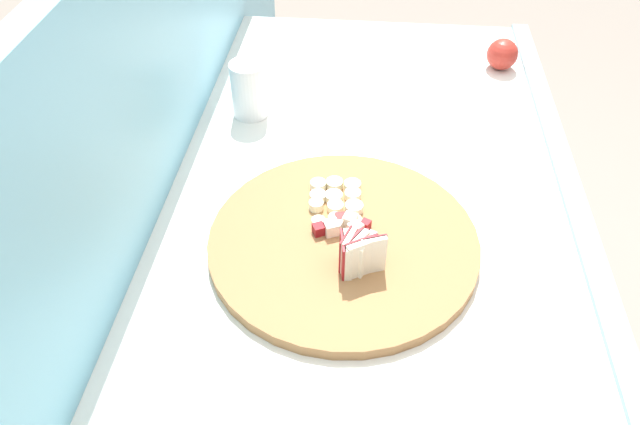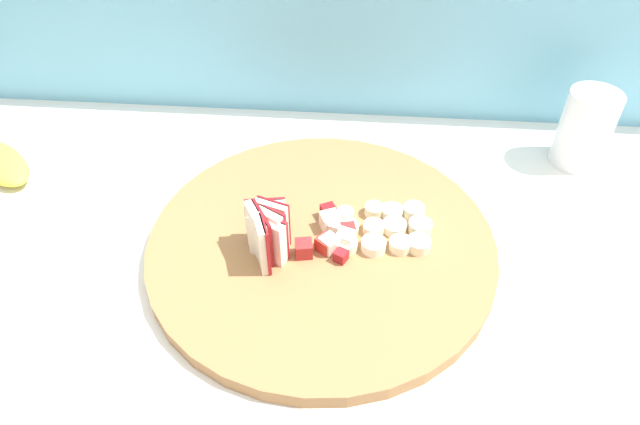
{
  "view_description": "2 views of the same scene",
  "coord_description": "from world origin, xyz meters",
  "px_view_note": "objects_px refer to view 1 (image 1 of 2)",
  "views": [
    {
      "loc": [
        -0.74,
        0.02,
        1.63
      ],
      "look_at": [
        -0.05,
        0.09,
        0.99
      ],
      "focal_mm": 34.18,
      "sensor_mm": 36.0,
      "label": 1
    },
    {
      "loc": [
        -0.03,
        -0.43,
        1.44
      ],
      "look_at": [
        -0.07,
        0.08,
        0.97
      ],
      "focal_mm": 31.38,
      "sensor_mm": 36.0,
      "label": 2
    }
  ],
  "objects_px": {
    "apple_dice_pile": "(346,230)",
    "banana_slice_rows": "(337,200)",
    "whole_apple": "(502,54)",
    "cutting_board": "(343,242)",
    "apple_wedge_fan": "(358,254)",
    "small_jar": "(249,90)"
  },
  "relations": [
    {
      "from": "apple_dice_pile",
      "to": "banana_slice_rows",
      "type": "bearing_deg",
      "value": 15.76
    },
    {
      "from": "apple_wedge_fan",
      "to": "whole_apple",
      "type": "distance_m",
      "value": 0.72
    },
    {
      "from": "apple_dice_pile",
      "to": "cutting_board",
      "type": "bearing_deg",
      "value": 154.68
    },
    {
      "from": "cutting_board",
      "to": "apple_dice_pile",
      "type": "height_order",
      "value": "apple_dice_pile"
    },
    {
      "from": "cutting_board",
      "to": "banana_slice_rows",
      "type": "xyz_separation_m",
      "value": [
        0.08,
        0.02,
        0.02
      ]
    },
    {
      "from": "cutting_board",
      "to": "whole_apple",
      "type": "bearing_deg",
      "value": -27.82
    },
    {
      "from": "apple_dice_pile",
      "to": "banana_slice_rows",
      "type": "xyz_separation_m",
      "value": [
        0.07,
        0.02,
        -0.0
      ]
    },
    {
      "from": "cutting_board",
      "to": "banana_slice_rows",
      "type": "height_order",
      "value": "banana_slice_rows"
    },
    {
      "from": "apple_dice_pile",
      "to": "whole_apple",
      "type": "bearing_deg",
      "value": -27.85
    },
    {
      "from": "apple_dice_pile",
      "to": "whole_apple",
      "type": "xyz_separation_m",
      "value": [
        0.59,
        -0.31,
        0.0
      ]
    },
    {
      "from": "small_jar",
      "to": "whole_apple",
      "type": "height_order",
      "value": "small_jar"
    },
    {
      "from": "apple_dice_pile",
      "to": "small_jar",
      "type": "relative_size",
      "value": 0.93
    },
    {
      "from": "small_jar",
      "to": "whole_apple",
      "type": "distance_m",
      "value": 0.58
    },
    {
      "from": "small_jar",
      "to": "whole_apple",
      "type": "bearing_deg",
      "value": -65.81
    },
    {
      "from": "whole_apple",
      "to": "banana_slice_rows",
      "type": "bearing_deg",
      "value": 147.28
    },
    {
      "from": "apple_wedge_fan",
      "to": "whole_apple",
      "type": "relative_size",
      "value": 0.99
    },
    {
      "from": "banana_slice_rows",
      "to": "apple_wedge_fan",
      "type": "bearing_deg",
      "value": -163.62
    },
    {
      "from": "apple_wedge_fan",
      "to": "banana_slice_rows",
      "type": "distance_m",
      "value": 0.15
    },
    {
      "from": "apple_dice_pile",
      "to": "whole_apple",
      "type": "relative_size",
      "value": 1.53
    },
    {
      "from": "cutting_board",
      "to": "apple_wedge_fan",
      "type": "xyz_separation_m",
      "value": [
        -0.06,
        -0.02,
        0.04
      ]
    },
    {
      "from": "apple_wedge_fan",
      "to": "apple_dice_pile",
      "type": "distance_m",
      "value": 0.08
    },
    {
      "from": "cutting_board",
      "to": "banana_slice_rows",
      "type": "relative_size",
      "value": 3.57
    }
  ]
}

